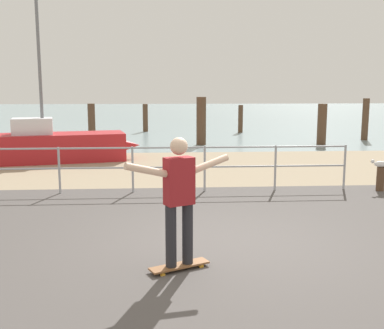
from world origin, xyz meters
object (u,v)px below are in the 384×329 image
sailboat (59,145)px  skateboarder (179,194)px  skateboard (179,266)px  bollard_short (380,179)px  seagull (381,164)px

sailboat → skateboarder: size_ratio=3.43×
skateboard → bollard_short: 6.44m
sailboat → seagull: 9.51m
bollard_short → seagull: 0.36m
sailboat → bollard_short: size_ratio=10.12×
sailboat → skateboarder: (3.48, -9.21, 0.49)m
skateboarder → sailboat: bearing=110.7°
skateboard → skateboarder: bearing=56.3°
skateboarder → skateboard: bearing=-123.7°
sailboat → skateboard: 9.86m
bollard_short → seagull: size_ratio=1.17×
bollard_short → skateboarder: bearing=-137.3°
skateboard → bollard_short: size_ratio=1.44×
sailboat → skateboarder: bearing=-69.3°
skateboard → skateboarder: 0.95m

